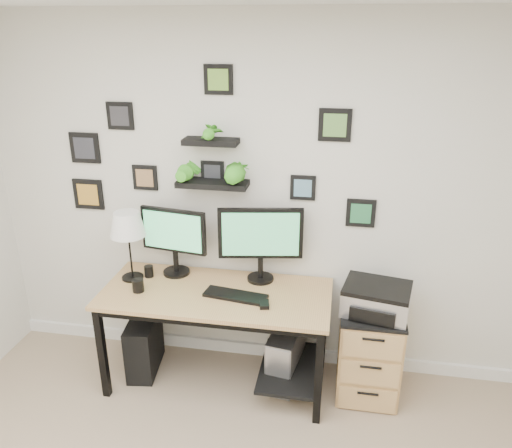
% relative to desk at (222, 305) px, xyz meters
% --- Properties ---
extents(room, '(4.00, 4.00, 4.00)m').
position_rel_desk_xyz_m(room, '(0.19, 0.32, -0.58)').
color(room, tan).
rests_on(room, ground).
extents(desk, '(1.60, 0.70, 0.75)m').
position_rel_desk_xyz_m(desk, '(0.00, 0.00, 0.00)').
color(desk, tan).
rests_on(desk, ground).
extents(monitor_left, '(0.50, 0.22, 0.51)m').
position_rel_desk_xyz_m(monitor_left, '(-0.40, 0.18, 0.42)').
color(monitor_left, black).
rests_on(monitor_left, desk).
extents(monitor_right, '(0.60, 0.22, 0.56)m').
position_rel_desk_xyz_m(monitor_right, '(0.24, 0.19, 0.45)').
color(monitor_right, black).
rests_on(monitor_right, desk).
extents(keyboard, '(0.45, 0.20, 0.02)m').
position_rel_desk_xyz_m(keyboard, '(0.12, -0.08, 0.13)').
color(keyboard, black).
rests_on(keyboard, desk).
extents(mouse, '(0.08, 0.10, 0.03)m').
position_rel_desk_xyz_m(mouse, '(0.33, -0.17, 0.14)').
color(mouse, black).
rests_on(mouse, desk).
extents(table_lamp, '(0.25, 0.25, 0.52)m').
position_rel_desk_xyz_m(table_lamp, '(-0.69, 0.06, 0.54)').
color(table_lamp, black).
rests_on(table_lamp, desk).
extents(mug, '(0.08, 0.08, 0.09)m').
position_rel_desk_xyz_m(mug, '(-0.57, -0.12, 0.17)').
color(mug, black).
rests_on(mug, desk).
extents(pen_cup, '(0.07, 0.07, 0.08)m').
position_rel_desk_xyz_m(pen_cup, '(-0.58, 0.10, 0.17)').
color(pen_cup, black).
rests_on(pen_cup, desk).
extents(pc_tower_black, '(0.25, 0.45, 0.43)m').
position_rel_desk_xyz_m(pc_tower_black, '(-0.62, -0.00, -0.41)').
color(pc_tower_black, black).
rests_on(pc_tower_black, ground).
extents(pc_tower_grey, '(0.26, 0.46, 0.43)m').
position_rel_desk_xyz_m(pc_tower_grey, '(0.46, 0.04, -0.41)').
color(pc_tower_grey, gray).
rests_on(pc_tower_grey, ground).
extents(file_cabinet, '(0.43, 0.53, 0.67)m').
position_rel_desk_xyz_m(file_cabinet, '(1.05, 0.06, -0.29)').
color(file_cabinet, tan).
rests_on(file_cabinet, ground).
extents(printer, '(0.49, 0.42, 0.20)m').
position_rel_desk_xyz_m(printer, '(1.06, 0.03, 0.14)').
color(printer, silver).
rests_on(printer, file_cabinet).
extents(wall_decor, '(2.25, 0.18, 1.08)m').
position_rel_desk_xyz_m(wall_decor, '(-0.13, 0.26, 1.01)').
color(wall_decor, black).
rests_on(wall_decor, ground).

